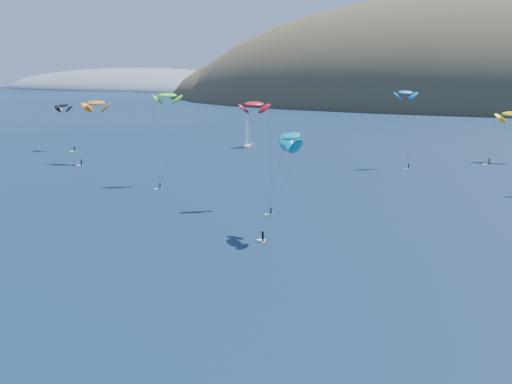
{
  "coord_description": "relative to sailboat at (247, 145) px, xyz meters",
  "views": [
    {
      "loc": [
        64.18,
        -33.52,
        31.61
      ],
      "look_at": [
        11.1,
        80.0,
        9.0
      ],
      "focal_mm": 50.0,
      "sensor_mm": 36.0,
      "label": 1
    }
  ],
  "objects": [
    {
      "name": "kitesurfer_1",
      "position": [
        -24.74,
        -59.87,
        18.3
      ],
      "size": [
        10.25,
        10.57,
        22.02
      ],
      "rotation": [
        0.0,
        0.0,
        0.11
      ],
      "color": "#8FD117",
      "rests_on": "ground"
    },
    {
      "name": "kitesurfer_12",
      "position": [
        -57.26,
        -36.83,
        15.5
      ],
      "size": [
        11.43,
        5.39,
        18.76
      ],
      "rotation": [
        0.0,
        0.0,
        -0.13
      ],
      "color": "#8FD117",
      "rests_on": "ground"
    },
    {
      "name": "kitesurfer_4",
      "position": [
        66.92,
        -27.39,
        22.02
      ],
      "size": [
        7.84,
        6.99,
        25.05
      ],
      "rotation": [
        0.0,
        0.0,
        0.63
      ],
      "color": "#8FD117",
      "rests_on": "ground"
    },
    {
      "name": "kitesurfer_9",
      "position": [
        51.65,
        -103.52,
        21.93
      ],
      "size": [
        10.87,
        9.89,
        24.84
      ],
      "rotation": [
        0.0,
        0.0,
        0.74
      ],
      "color": "#8FD117",
      "rests_on": "ground"
    },
    {
      "name": "kitesurfer_5",
      "position": [
        69.5,
        -125.74,
        17.64
      ],
      "size": [
        9.4,
        12.1,
        21.3
      ],
      "rotation": [
        0.0,
        0.0,
        -0.91
      ],
      "color": "#8FD117",
      "rests_on": "ground"
    },
    {
      "name": "sailboat",
      "position": [
        0.0,
        0.0,
        0.0
      ],
      "size": [
        9.67,
        9.13,
        11.55
      ],
      "rotation": [
        0.0,
        0.0,
        0.41
      ],
      "color": "white",
      "rests_on": "ground"
    },
    {
      "name": "kitesurfer_3",
      "position": [
        17.72,
        -84.85,
        22.51
      ],
      "size": [
        8.01,
        12.07,
        25.58
      ],
      "rotation": [
        0.0,
        0.0,
        0.62
      ],
      "color": "#8FD117",
      "rests_on": "ground"
    },
    {
      "name": "headland",
      "position": [
        -391.1,
        538.42,
        -4.31
      ],
      "size": [
        460.0,
        250.0,
        60.0
      ],
      "color": "slate",
      "rests_on": "ground"
    }
  ]
}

